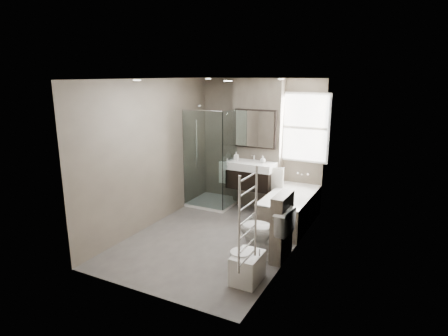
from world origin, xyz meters
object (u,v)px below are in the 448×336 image
Objects in this scene: vanity at (251,175)px; toilet at (265,231)px; bathtub at (290,207)px; bidet at (247,267)px.

vanity is 1.18× the size of toilet.
bathtub is at bearing -19.37° from vanity.
toilet is 1.62× the size of bidet.
vanity is 2.73m from bidet.
bathtub is at bearing -174.08° from toilet.
bathtub reaches higher than bidet.
toilet is at bearing -60.70° from vanity.
bidet is at bearing -67.70° from vanity.
toilet is at bearing -88.16° from bathtub.
toilet reaches higher than bathtub.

